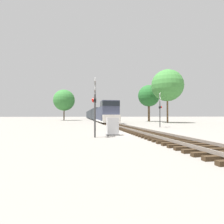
# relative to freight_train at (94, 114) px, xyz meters

# --- Properties ---
(ground_plane) EXTENTS (400.00, 400.00, 0.00)m
(ground_plane) POSITION_rel_freight_train_xyz_m (0.00, -51.54, -1.92)
(ground_plane) COLOR gray
(rail_track_bed) EXTENTS (2.60, 160.00, 0.31)m
(rail_track_bed) POSITION_rel_freight_train_xyz_m (0.00, -51.54, -1.78)
(rail_track_bed) COLOR #382819
(rail_track_bed) RESTS_ON ground
(freight_train) EXTENTS (3.10, 75.04, 4.20)m
(freight_train) POSITION_rel_freight_train_xyz_m (0.00, 0.00, 0.00)
(freight_train) COLOR #33384C
(freight_train) RESTS_ON ground
(crossing_signal_near) EXTENTS (0.40, 1.01, 4.12)m
(crossing_signal_near) POSITION_rel_freight_train_xyz_m (-4.35, -53.84, 0.49)
(crossing_signal_near) COLOR #333333
(crossing_signal_near) RESTS_ON ground
(crossing_signal_far) EXTENTS (0.57, 1.01, 4.46)m
(crossing_signal_far) POSITION_rel_freight_train_xyz_m (4.81, -45.16, 0.59)
(crossing_signal_far) COLOR #333333
(crossing_signal_far) RESTS_ON ground
(relay_cabinet) EXTENTS (0.98, 0.59, 1.37)m
(relay_cabinet) POSITION_rel_freight_train_xyz_m (-2.89, -52.85, -1.25)
(relay_cabinet) COLOR slate
(relay_cabinet) RESTS_ON ground
(tree_far_right) EXTENTS (6.70, 6.70, 11.27)m
(tree_far_right) POSITION_rel_freight_train_xyz_m (12.89, -32.04, 5.99)
(tree_far_right) COLOR brown
(tree_far_right) RESTS_ON ground
(tree_mid_background) EXTENTS (5.54, 5.54, 9.40)m
(tree_mid_background) POSITION_rel_freight_train_xyz_m (12.22, -23.64, 4.68)
(tree_mid_background) COLOR brown
(tree_mid_background) RESTS_ON ground
(tree_deep_background) EXTENTS (6.63, 6.63, 9.65)m
(tree_deep_background) POSITION_rel_freight_train_xyz_m (-10.13, -9.76, 4.41)
(tree_deep_background) COLOR #473521
(tree_deep_background) RESTS_ON ground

